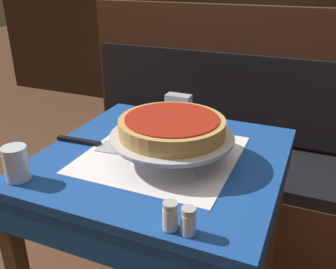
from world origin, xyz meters
The scene contains 11 objects.
dining_table_front centered at (0.00, 0.00, 0.68)m, with size 0.76×0.76×0.77m.
dining_table_rear centered at (-0.06, 1.85, 0.68)m, with size 0.83×0.83×0.77m.
booth_bench centered at (-0.08, 0.74, 0.33)m, with size 1.43×0.52×1.16m.
pizza_pan_stand centered at (0.04, -0.01, 0.84)m, with size 0.38×0.38×0.08m.
deep_dish_pizza centered at (0.04, -0.01, 0.88)m, with size 0.33×0.33×0.06m.
pizza_server centered at (-0.24, -0.03, 0.78)m, with size 0.27×0.09×0.01m.
water_glass_near centered at (-0.31, -0.30, 0.82)m, with size 0.07×0.07×0.10m.
salt_shaker centered at (0.17, -0.34, 0.81)m, with size 0.04×0.04×0.07m.
pepper_shaker centered at (0.21, -0.34, 0.81)m, with size 0.04×0.04×0.07m.
napkin_holder centered at (-0.08, 0.33, 0.82)m, with size 0.10×0.05×0.09m.
condiment_caddy centered at (-0.16, 1.87, 0.82)m, with size 0.11×0.11×0.18m.
Camera 1 is at (0.44, -0.98, 1.32)m, focal length 40.00 mm.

